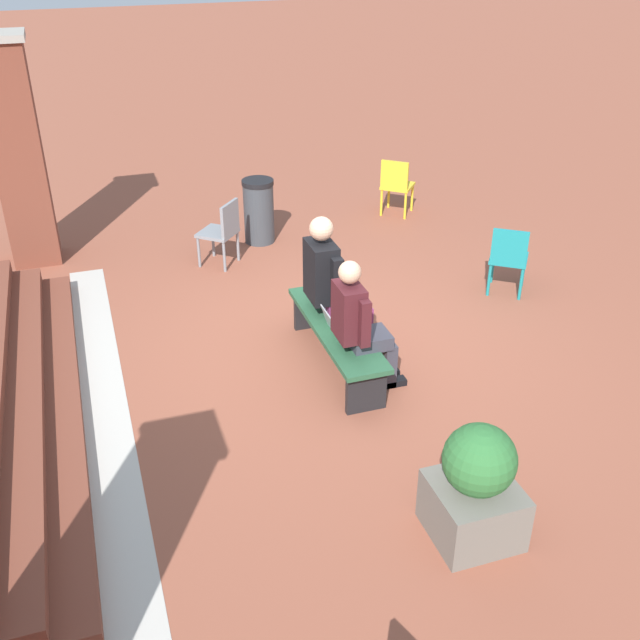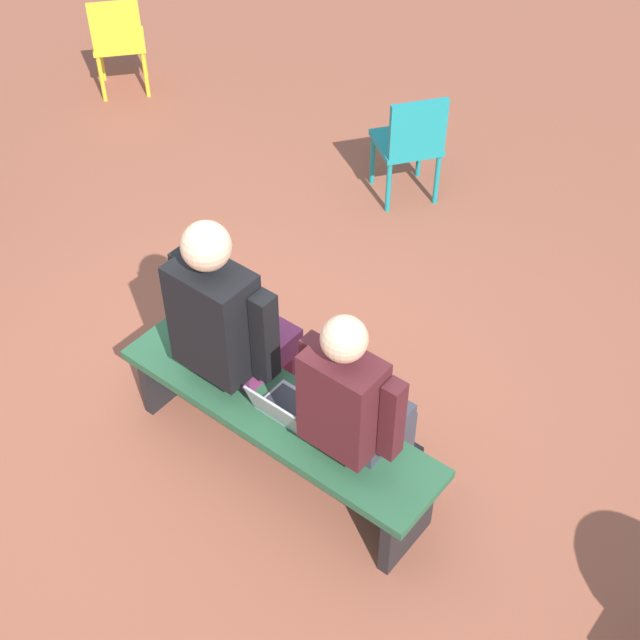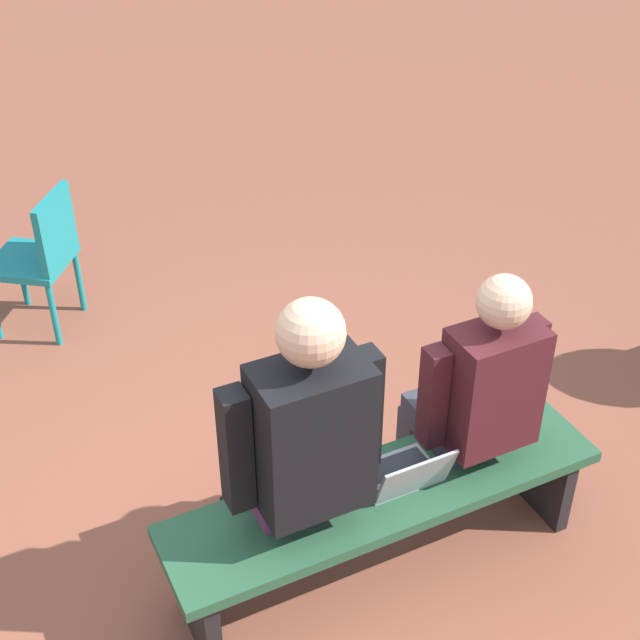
{
  "view_description": "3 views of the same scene",
  "coord_description": "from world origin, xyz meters",
  "views": [
    {
      "loc": [
        -6.26,
        2.22,
        4.03
      ],
      "look_at": [
        -0.63,
        0.34,
        0.7
      ],
      "focal_mm": 42.0,
      "sensor_mm": 36.0,
      "label": 1
    },
    {
      "loc": [
        -2.34,
        2.22,
        3.79
      ],
      "look_at": [
        -0.5,
        -0.08,
        1.01
      ],
      "focal_mm": 50.0,
      "sensor_mm": 36.0,
      "label": 2
    },
    {
      "loc": [
        0.97,
        2.22,
        2.97
      ],
      "look_at": [
        -0.31,
        -0.4,
        0.97
      ],
      "focal_mm": 50.0,
      "sensor_mm": 36.0,
      "label": 3
    }
  ],
  "objects": [
    {
      "name": "ground_plane",
      "position": [
        0.0,
        0.0,
        0.0
      ],
      "size": [
        60.0,
        60.0,
        0.0
      ],
      "primitive_type": "plane",
      "color": "brown"
    },
    {
      "name": "concrete_strip",
      "position": [
        -0.36,
        2.32,
        0.0
      ],
      "size": [
        6.03,
        0.4,
        0.01
      ],
      "primitive_type": "cube",
      "color": "#B7B2A8",
      "rests_on": "ground"
    },
    {
      "name": "brick_steps",
      "position": [
        -0.36,
        3.07,
        0.17
      ],
      "size": [
        5.23,
        0.9,
        0.45
      ],
      "color": "brown",
      "rests_on": "ground"
    },
    {
      "name": "brick_pillar_right_of_steps",
      "position": [
        3.23,
        2.87,
        1.39
      ],
      "size": [
        0.64,
        0.64,
        2.76
      ],
      "color": "brown",
      "rests_on": "ground"
    },
    {
      "name": "bench",
      "position": [
        -0.36,
        0.08,
        0.35
      ],
      "size": [
        1.8,
        0.44,
        0.45
      ],
      "color": "#285638",
      "rests_on": "ground"
    },
    {
      "name": "person_student",
      "position": [
        -0.79,
        0.01,
        0.71
      ],
      "size": [
        0.53,
        0.67,
        1.32
      ],
      "color": "#383842",
      "rests_on": "ground"
    },
    {
      "name": "person_adult",
      "position": [
        -0.02,
        0.01,
        0.76
      ],
      "size": [
        0.6,
        0.76,
        1.44
      ],
      "color": "#7F2D5B",
      "rests_on": "ground"
    },
    {
      "name": "laptop",
      "position": [
        -0.44,
        0.09,
        0.5
      ],
      "size": [
        0.32,
        0.29,
        0.21
      ],
      "color": "#9EA0A5",
      "rests_on": "bench"
    },
    {
      "name": "plastic_chair_mid_courtyard",
      "position": [
        0.47,
        -2.31,
        0.48
      ],
      "size": [
        0.59,
        0.59,
        0.84
      ],
      "color": "teal",
      "rests_on": "ground"
    },
    {
      "name": "plastic_chair_near_bench_left",
      "position": [
        3.2,
        -2.1,
        0.48
      ],
      "size": [
        0.59,
        0.59,
        0.84
      ],
      "color": "gold",
      "rests_on": "ground"
    },
    {
      "name": "plastic_chair_near_bench_right",
      "position": [
        2.3,
        0.63,
        0.48
      ],
      "size": [
        0.59,
        0.59,
        0.84
      ],
      "color": "gray",
      "rests_on": "ground"
    },
    {
      "name": "planter",
      "position": [
        -2.81,
        -0.09,
        0.44
      ],
      "size": [
        0.6,
        0.6,
        0.94
      ],
      "color": "#6B665B",
      "rests_on": "ground"
    },
    {
      "name": "litter_bin",
      "position": [
        2.89,
        0.02,
        0.43
      ],
      "size": [
        0.42,
        0.42,
        0.86
      ],
      "color": "#383D42",
      "rests_on": "ground"
    }
  ]
}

